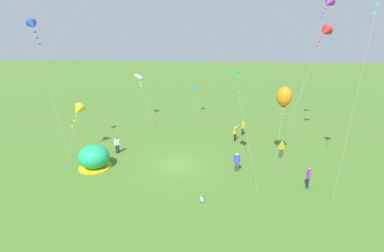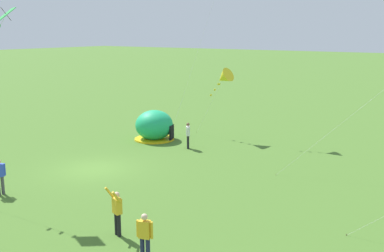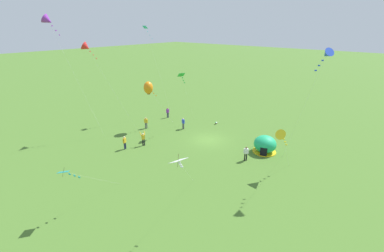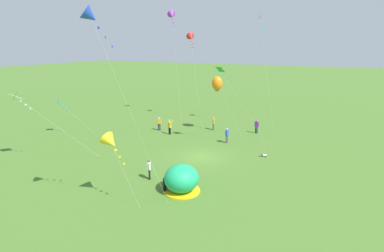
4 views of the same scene
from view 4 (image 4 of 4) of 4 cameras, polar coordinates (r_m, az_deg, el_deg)
The scene contains 18 objects.
ground_plane at distance 29.90m, azimuth 1.90°, elevation -5.86°, with size 300.00×300.00×0.00m, color #477028.
popup_tent at distance 22.81m, azimuth -2.03°, elevation -10.05°, with size 2.81×2.81×2.10m.
toddler_crawling at distance 30.63m, azimuth 13.54°, elevation -5.41°, with size 0.33×0.55×0.32m.
person_watching_sky at distance 24.98m, azimuth -8.15°, elevation -7.96°, with size 0.49×0.42×1.72m.
person_center_field at distance 33.97m, azimuth 6.67°, elevation -1.66°, with size 0.58×0.31×1.72m.
person_far_back at distance 38.34m, azimuth 12.21°, elevation 0.04°, with size 0.30×0.58×1.72m.
person_strolling at distance 39.10m, azimuth 4.10°, elevation 0.64°, with size 0.53×0.40×1.72m.
person_near_tent at distance 38.99m, azimuth -6.29°, elevation 0.54°, with size 0.34×0.57×1.72m.
person_flying_kite at distance 37.09m, azimuth -4.27°, elevation -0.11°, with size 0.60×0.71×1.89m.
kite_teal at distance 39.84m, azimuth -23.85°, elevation 4.00°, with size 1.52×5.65×4.50m.
kite_white at distance 31.55m, azimuth -30.29°, elevation 4.57°, with size 4.36×6.65×6.63m.
kite_red at distance 43.98m, azimuth -0.24°, elevation 16.52°, with size 5.17×4.67×12.50m.
kite_blue at distance 17.60m, azimuth -18.79°, elevation 19.16°, with size 4.06×3.21×12.72m.
kite_green at distance 32.48m, azimuth 5.80°, elevation 10.17°, with size 2.51×5.65×8.54m.
kite_yellow at distance 21.13m, azimuth -15.22°, elevation -2.97°, with size 1.22×3.22×5.03m.
kite_purple at distance 46.85m, azimuth -3.87°, elevation 20.27°, with size 4.33×4.14×15.69m.
kite_orange at distance 37.58m, azimuth 4.82°, elevation 8.08°, with size 1.67×4.45×7.04m.
kite_cyan at distance 40.22m, azimuth 13.02°, elevation 18.55°, with size 2.35×3.46×14.42m.
Camera 4 is at (-25.47, -11.47, 10.66)m, focal length 28.00 mm.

